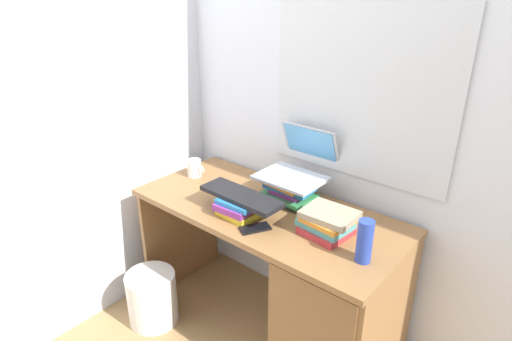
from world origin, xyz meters
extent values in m
plane|color=#9E7A4C|center=(0.00, 0.00, 0.00)|extent=(6.00, 6.00, 0.00)
cube|color=silver|center=(0.00, 0.35, 1.30)|extent=(6.00, 0.05, 2.60)
cube|color=silver|center=(0.27, 0.32, 1.28)|extent=(0.90, 0.01, 0.80)
cube|color=silver|center=(-0.81, 0.00, 1.30)|extent=(0.05, 6.00, 2.60)
cube|color=olive|center=(0.00, 0.00, 0.72)|extent=(1.35, 0.61, 0.03)
cube|color=olive|center=(-0.66, 0.00, 0.35)|extent=(0.02, 0.56, 0.70)
cube|color=olive|center=(0.66, 0.00, 0.35)|extent=(0.02, 0.56, 0.70)
cube|color=brown|center=(0.45, -0.03, 0.35)|extent=(0.40, 0.52, 0.67)
cube|color=#2672B2|center=(0.05, 0.13, 0.74)|extent=(0.23, 0.15, 0.02)
cube|color=#338C4C|center=(0.04, 0.13, 0.77)|extent=(0.26, 0.21, 0.02)
cube|color=#8C338C|center=(0.04, 0.13, 0.79)|extent=(0.17, 0.15, 0.02)
cube|color=#2672B2|center=(0.04, 0.13, 0.81)|extent=(0.24, 0.16, 0.03)
cube|color=orange|center=(0.04, 0.12, 0.84)|extent=(0.23, 0.20, 0.02)
cube|color=yellow|center=(-0.06, -0.13, 0.75)|extent=(0.19, 0.17, 0.03)
cube|color=#8C338C|center=(-0.07, -0.13, 0.78)|extent=(0.18, 0.20, 0.03)
cube|color=#2672B2|center=(-0.05, -0.13, 0.80)|extent=(0.19, 0.18, 0.02)
cube|color=#B22D33|center=(0.34, -0.01, 0.75)|extent=(0.21, 0.21, 0.03)
cube|color=teal|center=(0.34, -0.01, 0.78)|extent=(0.22, 0.19, 0.03)
cube|color=orange|center=(0.35, -0.01, 0.80)|extent=(0.21, 0.20, 0.02)
cube|color=gray|center=(0.35, -0.01, 0.83)|extent=(0.23, 0.18, 0.03)
cube|color=#B7BABF|center=(0.04, 0.13, 0.86)|extent=(0.32, 0.25, 0.01)
cube|color=#B7BABF|center=(0.04, 0.30, 0.98)|extent=(0.32, 0.09, 0.23)
cube|color=#59A5E5|center=(0.04, 0.29, 0.98)|extent=(0.29, 0.08, 0.20)
cube|color=black|center=(-0.06, -0.12, 0.83)|extent=(0.42, 0.15, 0.02)
ellipsoid|color=#A5A8AD|center=(0.24, -0.02, 0.75)|extent=(0.06, 0.10, 0.04)
cylinder|color=white|center=(-0.55, 0.03, 0.78)|extent=(0.08, 0.08, 0.10)
torus|color=white|center=(-0.50, 0.03, 0.78)|extent=(0.05, 0.01, 0.05)
cylinder|color=#263FA5|center=(0.56, -0.09, 0.82)|extent=(0.06, 0.06, 0.18)
cube|color=black|center=(0.08, -0.19, 0.74)|extent=(0.12, 0.15, 0.01)
cylinder|color=silver|center=(-0.50, -0.37, 0.15)|extent=(0.27, 0.27, 0.30)
camera|label=1|loc=(1.15, -1.44, 1.75)|focal=30.26mm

